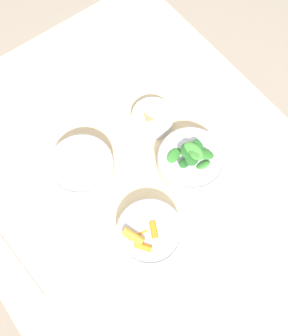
% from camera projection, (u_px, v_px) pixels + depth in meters
% --- Properties ---
extents(ground_plane, '(10.00, 10.00, 0.00)m').
position_uv_depth(ground_plane, '(143.00, 227.00, 1.56)').
color(ground_plane, gray).
extents(dining_table, '(1.19, 0.90, 0.72)m').
position_uv_depth(dining_table, '(142.00, 191.00, 0.98)').
color(dining_table, beige).
rests_on(dining_table, ground_plane).
extents(bowl_carrots, '(0.16, 0.16, 0.07)m').
position_uv_depth(bowl_carrots, '(149.00, 233.00, 0.81)').
color(bowl_carrots, silver).
rests_on(bowl_carrots, dining_table).
extents(bowl_greens, '(0.18, 0.18, 0.11)m').
position_uv_depth(bowl_greens, '(191.00, 161.00, 0.87)').
color(bowl_greens, silver).
rests_on(bowl_greens, dining_table).
extents(bowl_beans_hotdog, '(0.17, 0.17, 0.07)m').
position_uv_depth(bowl_beans_hotdog, '(82.00, 168.00, 0.87)').
color(bowl_beans_hotdog, silver).
rests_on(bowl_beans_hotdog, dining_table).
extents(bowl_cookies, '(0.12, 0.12, 0.04)m').
position_uv_depth(bowl_cookies, '(153.00, 118.00, 0.93)').
color(bowl_cookies, silver).
rests_on(bowl_cookies, dining_table).
extents(ruler, '(0.32, 0.05, 0.00)m').
position_uv_depth(ruler, '(5.00, 251.00, 0.82)').
color(ruler, '#EFB7C6').
rests_on(ruler, dining_table).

